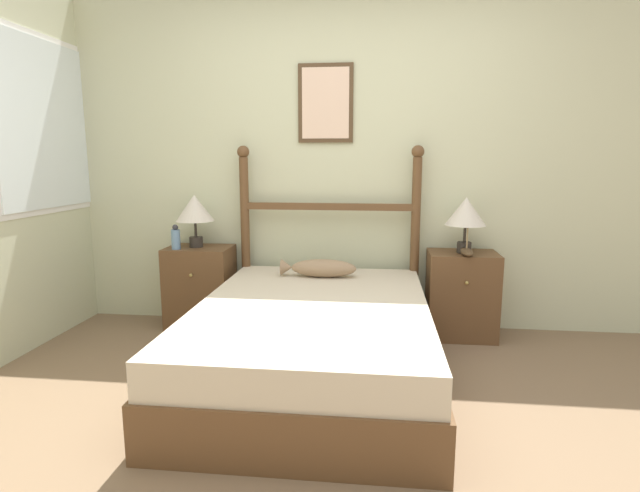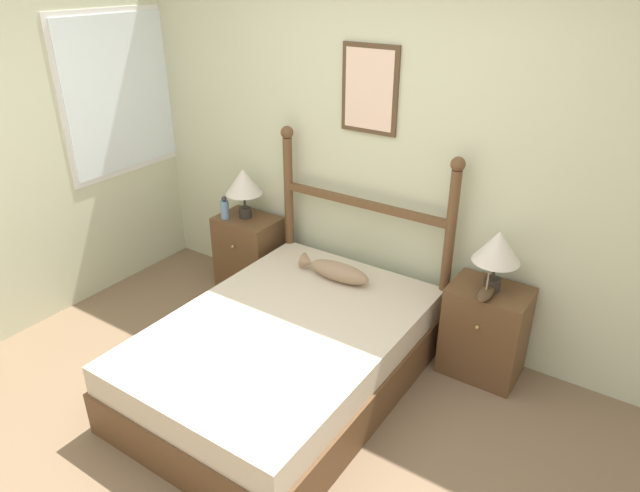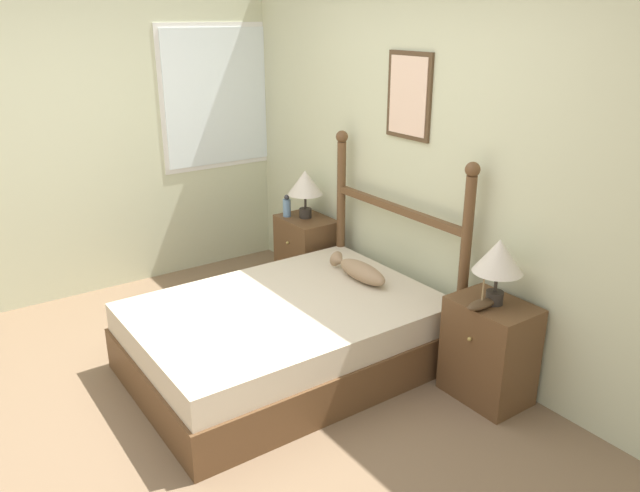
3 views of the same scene
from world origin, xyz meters
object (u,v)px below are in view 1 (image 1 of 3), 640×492
nightstand_right (461,295)px  table_lamp_right (466,213)px  bed (313,341)px  model_boat (467,252)px  nightstand_left (201,287)px  bottle (176,238)px  fish_pillow (320,268)px  table_lamp_left (195,210)px

nightstand_right → table_lamp_right: (0.00, -0.01, 0.60)m
bed → model_boat: bearing=36.0°
nightstand_left → bottle: (-0.14, -0.10, 0.40)m
bottle → model_boat: size_ratio=0.84×
nightstand_left → bottle: 0.43m
table_lamp_right → nightstand_left: bearing=179.8°
table_lamp_right → model_boat: bearing=-90.2°
fish_pillow → table_lamp_right: bearing=10.2°
nightstand_left → table_lamp_right: table_lamp_right is taller
fish_pillow → bed: bearing=-86.9°
bed → bottle: size_ratio=10.41×
fish_pillow → table_lamp_left: bearing=168.6°
fish_pillow → bottle: bearing=175.4°
model_boat → nightstand_right: bearing=90.3°
bed → table_lamp_left: 1.47m
table_lamp_right → bottle: (-2.10, -0.10, -0.20)m
nightstand_right → model_boat: model_boat is taller
nightstand_right → fish_pillow: size_ratio=1.17×
nightstand_left → model_boat: size_ratio=2.83×
bed → nightstand_left: nightstand_left is taller
bed → fish_pillow: (-0.03, 0.64, 0.30)m
nightstand_right → table_lamp_right: bearing=-81.6°
nightstand_left → nightstand_right: same height
nightstand_left → table_lamp_right: bearing=-0.2°
nightstand_right → table_lamp_right: size_ratio=1.58×
nightstand_right → table_lamp_left: bearing=179.8°
table_lamp_left → bottle: size_ratio=2.14×
nightstand_left → nightstand_right: size_ratio=1.00×
table_lamp_right → fish_pillow: (-1.02, -0.18, -0.38)m
table_lamp_left → fish_pillow: (0.97, -0.19, -0.38)m
nightstand_left → table_lamp_left: (-0.02, 0.01, 0.60)m
fish_pillow → nightstand_left: bearing=168.7°
bed → table_lamp_right: bearing=39.8°
nightstand_right → fish_pillow: 1.06m
table_lamp_left → bottle: table_lamp_left is taller
bottle → fish_pillow: 1.10m
bed → nightstand_right: nightstand_right is taller
nightstand_left → model_boat: 2.00m
table_lamp_left → bed: bearing=-39.7°
bottle → fish_pillow: (1.08, -0.09, -0.18)m
model_boat → table_lamp_right: bearing=89.8°
table_lamp_right → fish_pillow: size_ratio=0.74×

